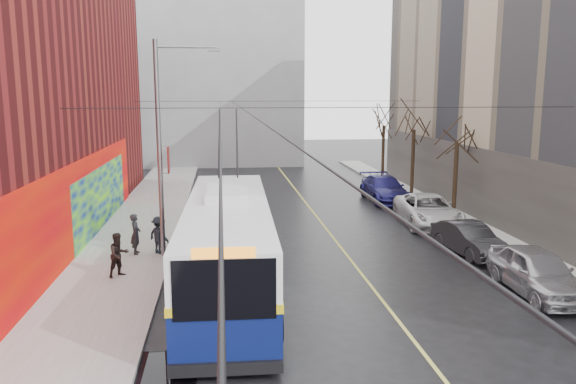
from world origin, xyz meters
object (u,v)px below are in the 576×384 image
parked_car_b (469,239)px  parked_car_c (428,210)px  streetlight_pole (163,144)px  parked_car_a (537,272)px  following_car (220,201)px  pedestrian_a (136,234)px  trolleybus (228,244)px  tree_mid (414,118)px  parked_car_d (384,189)px  tree_far (384,116)px  tree_near (458,129)px  pedestrian_b (119,255)px  pedestrian_c (159,235)px

parked_car_b → parked_car_c: parked_car_c is taller
streetlight_pole → parked_car_a: bearing=-23.8°
streetlight_pole → parked_car_a: size_ratio=1.91×
streetlight_pole → following_car: (2.24, 8.90, -4.12)m
following_car → pedestrian_a: pedestrian_a is taller
trolleybus → streetlight_pole: bearing=122.3°
streetlight_pole → tree_mid: size_ratio=1.35×
parked_car_d → streetlight_pole: bearing=-138.5°
tree_far → following_car: 17.58m
tree_near → pedestrian_b: size_ratio=3.86×
parked_car_a → following_car: 18.30m
parked_car_d → pedestrian_b: 19.99m
tree_far → pedestrian_b: size_ratio=3.96×
tree_mid → trolleybus: bearing=-126.2°
parked_car_b → pedestrian_a: (-14.23, 1.25, 0.33)m
following_car → parked_car_b: bearing=-37.0°
pedestrian_c → tree_near: bearing=-119.7°
tree_mid → parked_car_d: 5.28m
streetlight_pole → pedestrian_b: bearing=-120.5°
tree_near → pedestrian_a: size_ratio=3.70×
tree_mid → parked_car_d: tree_mid is taller
parked_car_a → pedestrian_c: size_ratio=2.94×
tree_near → trolleybus: 16.57m
parked_car_a → parked_car_b: (-0.23, 4.95, -0.12)m
trolleybus → pedestrian_c: (-2.88, 4.58, -0.77)m
tree_near → pedestrian_c: 16.98m
tree_mid → parked_car_c: tree_mid is taller
following_car → pedestrian_c: bearing=-101.5°
tree_far → pedestrian_b: (-16.65, -22.57, -4.16)m
parked_car_a → pedestrian_c: bearing=156.9°
following_car → pedestrian_a: size_ratio=2.48×
tree_far → trolleybus: size_ratio=0.50×
tree_far → pedestrian_c: tree_far is taller
pedestrian_b → parked_car_d: bearing=4.7°
following_car → pedestrian_c: 8.94m
tree_near → pedestrian_b: 19.15m
tree_mid → tree_near: bearing=-90.0°
streetlight_pole → following_car: 10.06m
trolleybus → parked_car_d: 18.72m
following_car → pedestrian_a: bearing=-107.3°
tree_near → pedestrian_a: (-16.47, -5.60, -3.96)m
streetlight_pole → pedestrian_c: streetlight_pole is taller
tree_near → pedestrian_c: tree_near is taller
tree_mid → parked_car_a: size_ratio=1.41×
pedestrian_a → pedestrian_c: pedestrian_a is taller
tree_far → parked_car_b: 21.44m
tree_near → tree_mid: (0.00, 7.00, 0.28)m
tree_mid → trolleybus: (-12.62, -17.23, -3.53)m
parked_car_a → parked_car_c: parked_car_a is taller
tree_near → tree_far: (0.00, 14.00, 0.17)m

